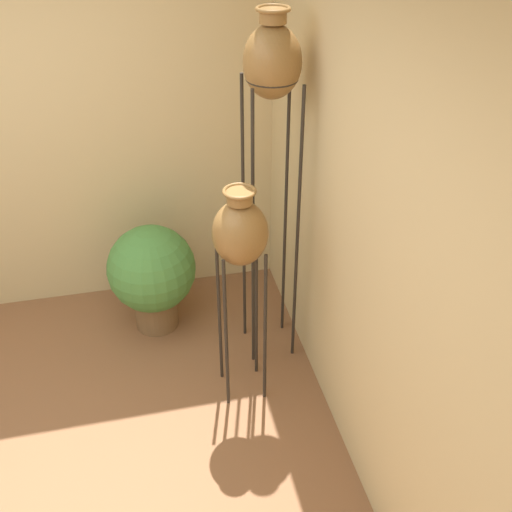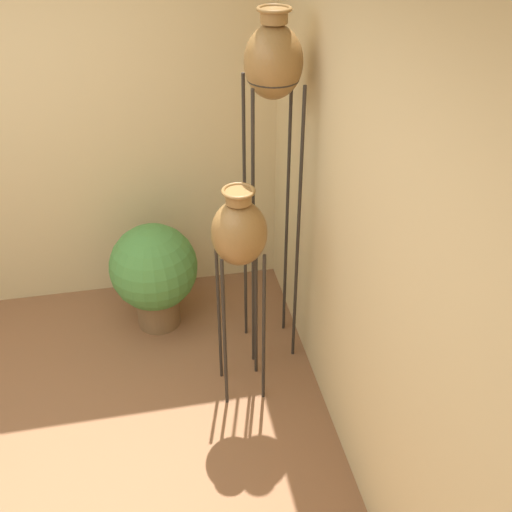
% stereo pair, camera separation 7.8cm
% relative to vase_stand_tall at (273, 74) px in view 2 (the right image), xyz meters
% --- Properties ---
extents(wall_right, '(0.06, 7.73, 2.70)m').
position_rel_vase_stand_tall_xyz_m(wall_right, '(0.25, -1.00, -0.51)').
color(wall_right, '#D1B784').
rests_on(wall_right, ground_plane).
extents(vase_stand_tall, '(0.31, 0.31, 2.19)m').
position_rel_vase_stand_tall_xyz_m(vase_stand_tall, '(0.00, 0.00, 0.00)').
color(vase_stand_tall, '#28231E').
rests_on(vase_stand_tall, ground_plane).
extents(vase_stand_medium, '(0.30, 0.30, 1.40)m').
position_rel_vase_stand_tall_xyz_m(vase_stand_medium, '(-0.25, -0.36, -0.74)').
color(vase_stand_medium, '#28231E').
rests_on(vase_stand_medium, ground_plane).
extents(potted_plant, '(0.60, 0.60, 0.78)m').
position_rel_vase_stand_tall_xyz_m(potted_plant, '(-0.72, 0.37, -1.41)').
color(potted_plant, brown).
rests_on(potted_plant, ground_plane).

